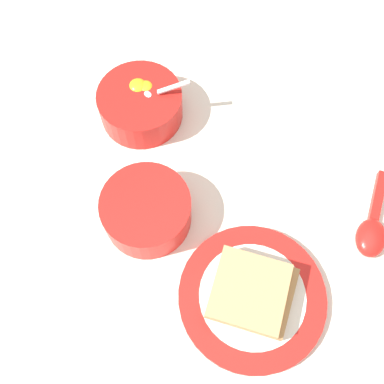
% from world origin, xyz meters
% --- Properties ---
extents(ground_plane, '(3.00, 3.00, 0.00)m').
position_xyz_m(ground_plane, '(0.00, 0.00, 0.00)').
color(ground_plane, silver).
extents(egg_bowl, '(0.13, 0.13, 0.08)m').
position_xyz_m(egg_bowl, '(0.24, 0.09, 0.03)').
color(egg_bowl, red).
rests_on(egg_bowl, ground_plane).
extents(toast_plate, '(0.20, 0.20, 0.01)m').
position_xyz_m(toast_plate, '(-0.10, 0.15, 0.01)').
color(toast_plate, red).
rests_on(toast_plate, ground_plane).
extents(toast_sandwich, '(0.14, 0.14, 0.04)m').
position_xyz_m(toast_sandwich, '(-0.10, 0.15, 0.03)').
color(toast_sandwich, tan).
rests_on(toast_sandwich, toast_plate).
extents(soup_spoon, '(0.10, 0.14, 0.03)m').
position_xyz_m(soup_spoon, '(-0.14, -0.04, 0.01)').
color(soup_spoon, red).
rests_on(soup_spoon, ground_plane).
extents(congee_bowl, '(0.13, 0.13, 0.06)m').
position_xyz_m(congee_bowl, '(0.08, 0.19, 0.03)').
color(congee_bowl, red).
rests_on(congee_bowl, ground_plane).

